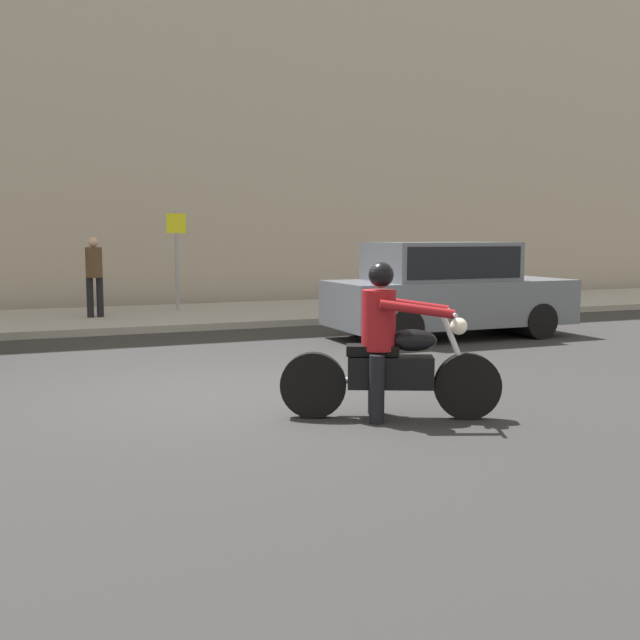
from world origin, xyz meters
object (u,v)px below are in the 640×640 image
(motorcycle_with_rider_crimson, at_px, (389,355))
(pedestrian_bystander, at_px, (94,271))
(parked_sedan_slate_gray, at_px, (446,289))
(street_sign_post, at_px, (177,251))

(motorcycle_with_rider_crimson, relative_size, pedestrian_bystander, 1.23)
(pedestrian_bystander, bearing_deg, parked_sedan_slate_gray, -39.00)
(motorcycle_with_rider_crimson, relative_size, parked_sedan_slate_gray, 0.47)
(street_sign_post, height_order, pedestrian_bystander, street_sign_post)
(street_sign_post, relative_size, pedestrian_bystander, 1.33)
(motorcycle_with_rider_crimson, bearing_deg, parked_sedan_slate_gray, 52.90)
(parked_sedan_slate_gray, bearing_deg, pedestrian_bystander, 141.00)
(parked_sedan_slate_gray, xyz_separation_m, street_sign_post, (-3.80, 5.28, 0.62))
(street_sign_post, bearing_deg, pedestrian_bystander, -159.64)
(motorcycle_with_rider_crimson, xyz_separation_m, street_sign_post, (-0.06, 10.22, 0.86))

